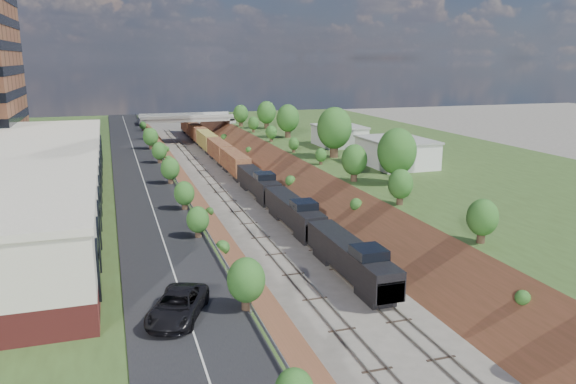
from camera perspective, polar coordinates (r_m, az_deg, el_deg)
platform_left at (r=89.44m, az=-25.93°, el=-0.28°), size 44.00×180.00×5.00m
platform_right at (r=102.88m, az=13.36°, el=2.36°), size 44.00×180.00×5.00m
embankment_left at (r=89.41m, az=-11.72°, el=-0.84°), size 10.00×180.00×10.00m
embankment_right at (r=94.11m, az=1.70°, el=0.15°), size 10.00×180.00×10.00m
rail_left_track at (r=90.58m, az=-6.44°, el=-0.40°), size 1.58×180.00×0.18m
rail_right_track at (r=91.70m, az=-3.25°, el=-0.16°), size 1.58×180.00×0.18m
road at (r=88.00m, az=-14.78°, el=2.14°), size 8.00×180.00×0.10m
guardrail at (r=88.00m, az=-12.13°, el=2.62°), size 0.10×171.00×0.70m
commercial_building at (r=66.19m, az=-24.68°, el=0.77°), size 14.30×62.30×7.00m
overpass at (r=150.55m, az=-10.25°, el=6.86°), size 24.50×8.30×7.40m
white_building_near at (r=90.59m, az=10.93°, el=3.91°), size 9.00×12.00×4.00m
white_building_far at (r=110.00m, az=5.22°, el=5.64°), size 8.00×10.00×3.60m
tree_right_large at (r=76.74m, az=11.00°, el=4.02°), size 5.25×5.25×7.61m
tree_left_crest at (r=49.19m, az=-7.87°, el=-3.93°), size 2.45×2.45×3.55m
freight_train at (r=112.39m, az=-6.12°, el=3.56°), size 2.88×131.65×4.55m
suv at (r=37.82m, az=-11.15°, el=-11.25°), size 5.20×7.01×1.77m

